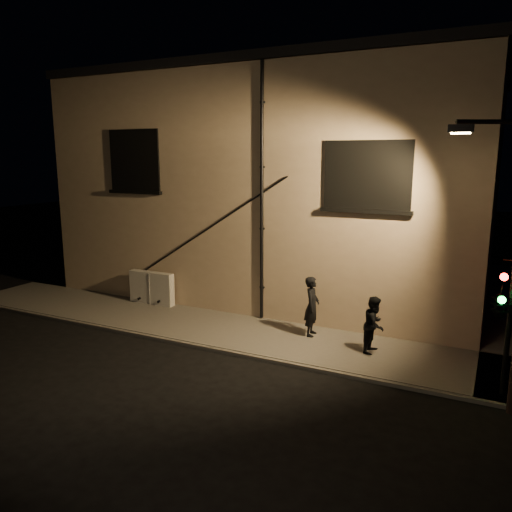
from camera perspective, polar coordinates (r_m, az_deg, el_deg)
The scene contains 7 objects.
ground at distance 13.97m, azimuth 2.14°, elevation -12.02°, with size 90.00×90.00×0.00m, color black.
sidewalk at distance 17.47m, azimuth 11.81°, elevation -7.19°, with size 21.00×16.00×0.12m.
building at distance 22.31m, azimuth 4.68°, elevation 8.37°, with size 16.20×12.23×8.80m.
utility_cabinet at distance 19.03m, azimuth -11.82°, elevation -3.57°, with size 1.84×0.31×1.21m, color beige.
pedestrian_a at distance 15.39m, azimuth 6.41°, elevation -5.73°, with size 0.67×0.44×1.84m, color black.
pedestrian_b at distance 14.43m, azimuth 13.38°, elevation -7.63°, with size 0.78×0.61×1.61m, color black.
traffic_signal at distance 12.47m, azimuth 26.24°, elevation -4.89°, with size 1.13×1.88×3.25m.
Camera 1 is at (5.22, -11.72, 5.52)m, focal length 35.00 mm.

